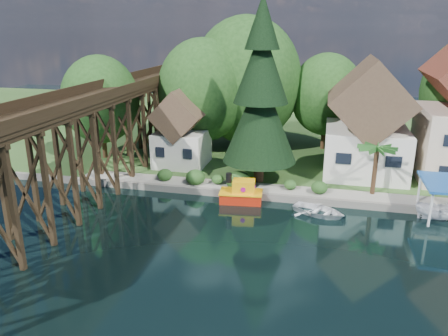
{
  "coord_description": "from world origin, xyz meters",
  "views": [
    {
      "loc": [
        3.01,
        -26.43,
        14.27
      ],
      "look_at": [
        -4.58,
        6.0,
        3.3
      ],
      "focal_mm": 35.0,
      "sensor_mm": 36.0,
      "label": 1
    }
  ],
  "objects": [
    {
      "name": "bank",
      "position": [
        0.0,
        34.0,
        0.25
      ],
      "size": [
        140.0,
        52.0,
        0.5
      ],
      "primitive_type": "cube",
      "color": "#2D4E1F",
      "rests_on": "ground"
    },
    {
      "name": "shed",
      "position": [
        -11.0,
        14.5,
        3.83
      ],
      "size": [
        5.09,
        5.4,
        7.85
      ],
      "color": "white",
      "rests_on": "bank"
    },
    {
      "name": "seawall",
      "position": [
        4.0,
        8.0,
        0.31
      ],
      "size": [
        60.0,
        0.4,
        0.62
      ],
      "primitive_type": "cube",
      "color": "slate",
      "rests_on": "ground"
    },
    {
      "name": "trestle_bridge",
      "position": [
        -16.0,
        5.17,
        5.35
      ],
      "size": [
        4.12,
        44.18,
        9.3
      ],
      "color": "black",
      "rests_on": "ground"
    },
    {
      "name": "palm_tree",
      "position": [
        7.43,
        10.2,
        4.42
      ],
      "size": [
        3.32,
        3.32,
        4.5
      ],
      "color": "#382314",
      "rests_on": "bank"
    },
    {
      "name": "bg_trees",
      "position": [
        1.0,
        21.25,
        7.29
      ],
      "size": [
        49.9,
        13.3,
        10.57
      ],
      "color": "#382314",
      "rests_on": "bank"
    },
    {
      "name": "boat_canopy",
      "position": [
        12.24,
        7.11,
        1.33
      ],
      "size": [
        3.91,
        4.85,
        3.1
      ],
      "color": "white",
      "rests_on": "ground"
    },
    {
      "name": "house_left",
      "position": [
        7.0,
        16.0,
        5.14
      ],
      "size": [
        7.64,
        8.64,
        11.02
      ],
      "color": "white",
      "rests_on": "bank"
    },
    {
      "name": "conifer",
      "position": [
        -2.53,
        11.27,
        8.35
      ],
      "size": [
        6.62,
        6.62,
        16.3
      ],
      "color": "#382314",
      "rests_on": "bank"
    },
    {
      "name": "promenade",
      "position": [
        6.0,
        9.3,
        0.53
      ],
      "size": [
        50.0,
        2.6,
        0.06
      ],
      "primitive_type": "cube",
      "color": "gray",
      "rests_on": "bank"
    },
    {
      "name": "boat_white_a",
      "position": [
        3.09,
        6.0,
        0.43
      ],
      "size": [
        4.97,
        4.31,
        0.86
      ],
      "primitive_type": "imported",
      "rotation": [
        0.0,
        0.0,
        1.19
      ],
      "color": "white",
      "rests_on": "ground"
    },
    {
      "name": "ground",
      "position": [
        0.0,
        0.0,
        0.0
      ],
      "size": [
        140.0,
        140.0,
        0.0
      ],
      "primitive_type": "plane",
      "color": "black",
      "rests_on": "ground"
    },
    {
      "name": "shrubs",
      "position": [
        -4.6,
        9.26,
        1.23
      ],
      "size": [
        15.76,
        2.47,
        1.7
      ],
      "color": "#1B4318",
      "rests_on": "bank"
    },
    {
      "name": "tugboat",
      "position": [
        -3.34,
        7.15,
        0.77
      ],
      "size": [
        3.74,
        2.3,
        2.58
      ],
      "color": "#AF1F0B",
      "rests_on": "ground"
    }
  ]
}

